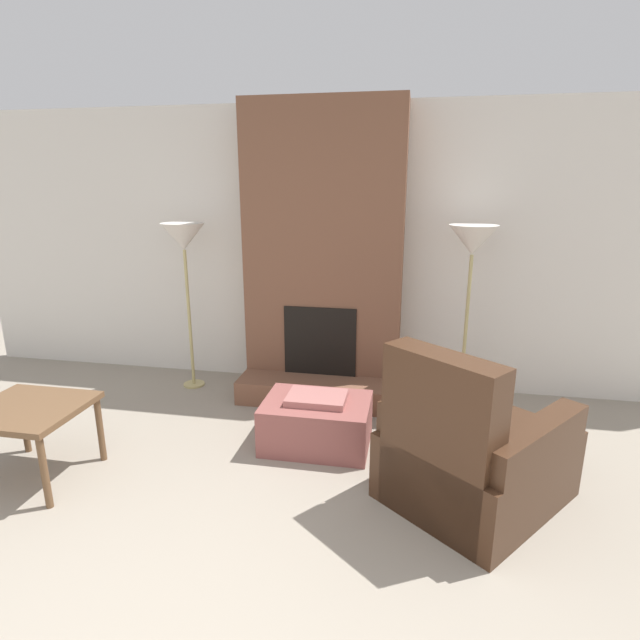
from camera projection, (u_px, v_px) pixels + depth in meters
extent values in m
cube|color=silver|center=(328.00, 250.00, 4.70)|extent=(7.41, 0.06, 2.60)
cube|color=brown|center=(324.00, 253.00, 4.49)|extent=(1.41, 0.38, 2.60)
cube|color=brown|center=(316.00, 392.00, 4.45)|extent=(1.41, 0.36, 0.21)
cube|color=black|center=(320.00, 341.00, 4.51)|extent=(0.66, 0.02, 0.63)
cube|color=#8C4C47|center=(317.00, 423.00, 3.73)|extent=(0.78, 0.56, 0.35)
cube|color=#A56660|center=(317.00, 398.00, 3.68)|extent=(0.43, 0.31, 0.05)
cube|color=#422819|center=(477.00, 464.00, 3.10)|extent=(1.31, 1.34, 0.44)
cube|color=#422819|center=(439.00, 443.00, 2.77)|extent=(0.67, 0.59, 1.04)
cube|color=#422819|center=(532.00, 475.00, 2.82)|extent=(0.70, 0.82, 0.63)
cube|color=#422819|center=(432.00, 430.00, 3.33)|extent=(0.70, 0.82, 0.63)
cube|color=brown|center=(27.00, 409.00, 3.23)|extent=(0.70, 0.63, 0.04)
cylinder|color=brown|center=(45.00, 473.00, 2.98)|extent=(0.04, 0.04, 0.47)
cylinder|color=brown|center=(24.00, 422.00, 3.62)|extent=(0.04, 0.04, 0.47)
cylinder|color=brown|center=(100.00, 429.00, 3.51)|extent=(0.04, 0.04, 0.47)
cylinder|color=tan|center=(194.00, 384.00, 4.88)|extent=(0.20, 0.20, 0.02)
cylinder|color=tan|center=(189.00, 319.00, 4.70)|extent=(0.03, 0.03, 1.30)
cone|color=silver|center=(183.00, 236.00, 4.49)|extent=(0.40, 0.40, 0.24)
cylinder|color=tan|center=(460.00, 405.00, 4.43)|extent=(0.20, 0.20, 0.02)
cylinder|color=tan|center=(465.00, 332.00, 4.25)|extent=(0.03, 0.03, 1.33)
cone|color=silver|center=(473.00, 240.00, 4.04)|extent=(0.40, 0.40, 0.24)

